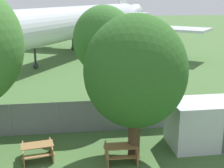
# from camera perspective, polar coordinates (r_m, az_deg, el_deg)

# --- Properties ---
(perimeter_fence) EXTENTS (56.07, 0.07, 1.90)m
(perimeter_fence) POSITION_cam_1_polar(r_m,az_deg,el_deg) (18.57, 5.88, -5.44)
(perimeter_fence) COLOR gray
(perimeter_fence) RESTS_ON ground
(airplane) EXTENTS (30.73, 37.73, 12.59)m
(airplane) POSITION_cam_1_polar(r_m,az_deg,el_deg) (43.67, -5.29, 11.32)
(airplane) COLOR silver
(airplane) RESTS_ON ground
(portable_cabin) EXTENTS (4.22, 2.35, 2.44)m
(portable_cabin) POSITION_cam_1_polar(r_m,az_deg,el_deg) (17.26, 17.38, -6.86)
(portable_cabin) COLOR silver
(portable_cabin) RESTS_ON ground
(picnic_bench_near_cabin) EXTENTS (1.60, 1.42, 0.76)m
(picnic_bench_near_cabin) POSITION_cam_1_polar(r_m,az_deg,el_deg) (15.32, 1.65, -12.18)
(picnic_bench_near_cabin) COLOR olive
(picnic_bench_near_cabin) RESTS_ON ground
(picnic_bench_open_grass) EXTENTS (1.74, 1.63, 0.76)m
(picnic_bench_open_grass) POSITION_cam_1_polar(r_m,az_deg,el_deg) (15.84, -13.46, -11.67)
(picnic_bench_open_grass) COLOR olive
(picnic_bench_open_grass) RESTS_ON ground
(tree_behind_benches) EXTENTS (3.94, 3.94, 7.15)m
(tree_behind_benches) POSITION_cam_1_polar(r_m,az_deg,el_deg) (19.93, -1.48, 7.99)
(tree_behind_benches) COLOR brown
(tree_behind_benches) RESTS_ON ground
(tree_far_right) EXTENTS (4.76, 4.76, 6.96)m
(tree_far_right) POSITION_cam_1_polar(r_m,az_deg,el_deg) (14.24, 4.30, 2.25)
(tree_far_right) COLOR #4C3823
(tree_far_right) RESTS_ON ground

